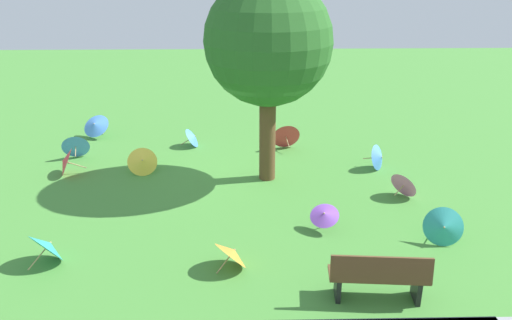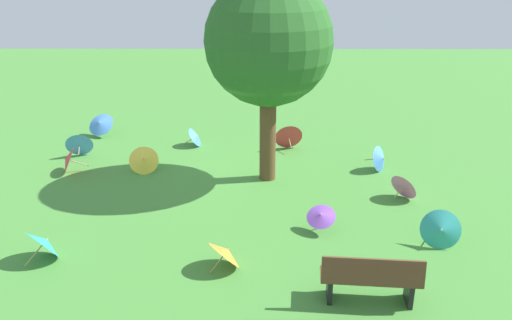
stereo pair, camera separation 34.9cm
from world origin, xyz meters
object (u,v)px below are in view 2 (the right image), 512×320
(parasol_red_1, at_px, (288,136))
(parasol_teal_0, at_px, (441,230))
(parasol_orange_0, at_px, (226,252))
(parasol_yellow_0, at_px, (144,160))
(parasol_blue_2, at_px, (100,123))
(parasol_red_0, at_px, (68,159))
(parasol_blue_3, at_px, (79,144))
(parasol_teal_2, at_px, (45,242))
(park_bench, at_px, (371,279))
(parasol_blue_0, at_px, (196,136))
(parasol_blue_1, at_px, (381,159))
(parasol_pink_0, at_px, (405,185))
(parasol_purple_0, at_px, (321,215))
(shade_tree, at_px, (269,43))

(parasol_red_1, bearing_deg, parasol_teal_0, 115.63)
(parasol_teal_0, xyz_separation_m, parasol_orange_0, (4.09, 0.73, -0.06))
(parasol_yellow_0, bearing_deg, parasol_blue_2, -55.52)
(parasol_red_0, height_order, parasol_blue_3, parasol_blue_3)
(parasol_yellow_0, distance_m, parasol_teal_2, 4.24)
(parasol_orange_0, bearing_deg, park_bench, 157.27)
(parasol_blue_0, bearing_deg, parasol_teal_2, 71.27)
(parasol_blue_1, xyz_separation_m, parasol_pink_0, (-0.19, 1.65, -0.01))
(parasol_blue_3, bearing_deg, park_bench, 136.18)
(parasol_purple_0, relative_size, parasol_blue_3, 0.93)
(parasol_pink_0, bearing_deg, shade_tree, -20.15)
(parasol_purple_0, bearing_deg, parasol_orange_0, 35.07)
(parasol_teal_0, bearing_deg, parasol_blue_2, -37.73)
(parasol_purple_0, height_order, parasol_blue_3, parasol_blue_3)
(park_bench, bearing_deg, parasol_red_0, -38.46)
(parasol_blue_2, bearing_deg, parasol_pink_0, 152.21)
(shade_tree, relative_size, parasol_blue_3, 6.01)
(parasol_blue_0, bearing_deg, parasol_pink_0, 145.80)
(parasol_red_0, height_order, parasol_pink_0, parasol_red_0)
(parasol_pink_0, bearing_deg, parasol_blue_3, -17.81)
(parasol_red_0, height_order, parasol_orange_0, parasol_red_0)
(parasol_blue_0, distance_m, parasol_orange_0, 6.58)
(parasol_red_0, xyz_separation_m, parasol_orange_0, (-4.40, 4.39, -0.05))
(parasol_yellow_0, relative_size, parasol_blue_1, 1.17)
(parasol_teal_0, bearing_deg, park_bench, 45.19)
(park_bench, distance_m, parasol_teal_0, 2.43)
(parasol_yellow_0, bearing_deg, park_bench, 131.59)
(parasol_yellow_0, bearing_deg, parasol_teal_0, 150.50)
(parasol_blue_2, relative_size, parasol_blue_3, 1.19)
(parasol_blue_0, relative_size, parasol_blue_1, 0.87)
(parasol_blue_0, bearing_deg, parasol_orange_0, 101.20)
(parasol_blue_0, relative_size, parasol_orange_0, 0.73)
(parasol_blue_1, xyz_separation_m, parasol_blue_2, (8.21, -2.77, 0.08))
(parasol_blue_0, bearing_deg, parasol_blue_3, 14.94)
(parasol_blue_0, distance_m, parasol_blue_3, 3.33)
(parasol_red_1, xyz_separation_m, parasol_blue_2, (5.85, -1.07, 0.03))
(parasol_yellow_0, bearing_deg, parasol_red_0, 0.46)
(shade_tree, bearing_deg, parasol_purple_0, 110.80)
(shade_tree, height_order, parasol_red_1, shade_tree)
(parasol_teal_2, bearing_deg, park_bench, 167.53)
(parasol_purple_0, distance_m, parasol_blue_3, 7.66)
(parasol_blue_1, bearing_deg, parasol_blue_3, -7.36)
(park_bench, bearing_deg, parasol_blue_1, -104.49)
(park_bench, relative_size, parasol_purple_0, 2.14)
(parasol_red_1, xyz_separation_m, parasol_blue_0, (2.73, -0.23, -0.11))
(shade_tree, relative_size, parasol_red_1, 5.69)
(parasol_purple_0, height_order, parasol_blue_0, parasol_blue_0)
(parasol_pink_0, relative_size, parasol_blue_3, 0.96)
(parasol_red_0, height_order, parasol_blue_2, parasol_blue_2)
(parasol_blue_0, height_order, parasol_teal_0, parasol_teal_0)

